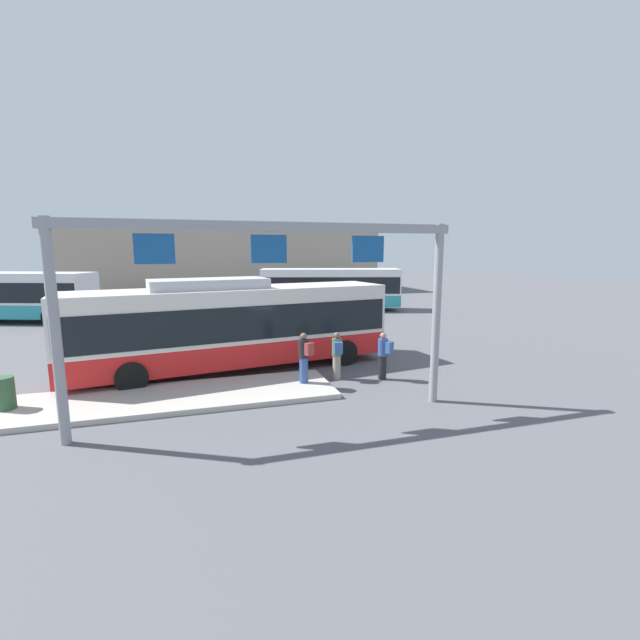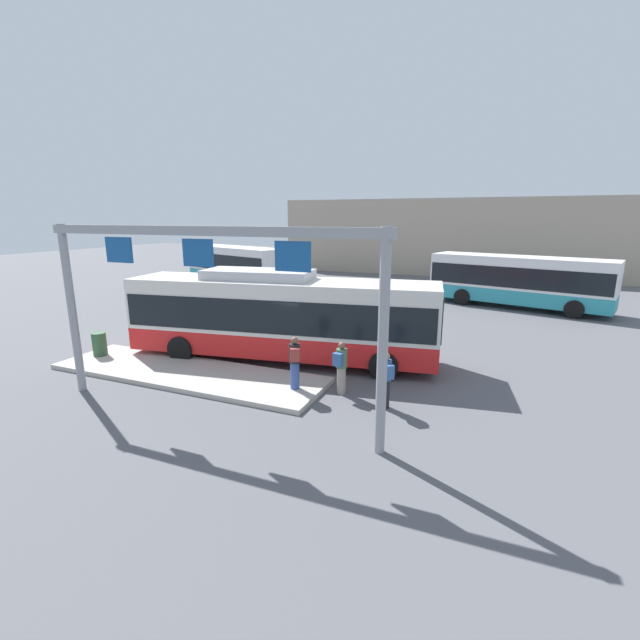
{
  "view_description": "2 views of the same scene",
  "coord_description": "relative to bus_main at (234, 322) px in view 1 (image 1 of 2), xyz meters",
  "views": [
    {
      "loc": [
        -1.54,
        -15.94,
        4.47
      ],
      "look_at": [
        3.1,
        -0.78,
        1.88
      ],
      "focal_mm": 24.02,
      "sensor_mm": 36.0,
      "label": 1
    },
    {
      "loc": [
        7.57,
        -14.27,
        5.38
      ],
      "look_at": [
        1.7,
        -0.24,
        1.78
      ],
      "focal_mm": 24.41,
      "sensor_mm": 36.0,
      "label": 2
    }
  ],
  "objects": [
    {
      "name": "bus_main",
      "position": [
        0.0,
        0.0,
        0.0
      ],
      "size": [
        11.93,
        4.21,
        3.46
      ],
      "rotation": [
        0.0,
        0.0,
        0.15
      ],
      "color": "red",
      "rests_on": "ground"
    },
    {
      "name": "trash_bin",
      "position": [
        -6.51,
        -2.7,
        -1.2
      ],
      "size": [
        0.52,
        0.52,
        0.9
      ],
      "primitive_type": "cylinder",
      "color": "#2D5133",
      "rests_on": "platform_curb"
    },
    {
      "name": "person_waiting_near",
      "position": [
        4.8,
        -2.79,
        -0.92
      ],
      "size": [
        0.54,
        0.6,
        1.67
      ],
      "rotation": [
        0.0,
        0.0,
        2.15
      ],
      "color": "black",
      "rests_on": "ground"
    },
    {
      "name": "person_waiting_mid",
      "position": [
        1.95,
        -2.84,
        -0.76
      ],
      "size": [
        0.52,
        0.61,
        1.67
      ],
      "rotation": [
        0.0,
        0.0,
        2.08
      ],
      "color": "#334C8C",
      "rests_on": "platform_curb"
    },
    {
      "name": "bus_background_right",
      "position": [
        -12.01,
        15.13,
        -0.04
      ],
      "size": [
        9.84,
        5.57,
        3.1
      ],
      "rotation": [
        0.0,
        0.0,
        -0.34
      ],
      "color": "teal",
      "rests_on": "ground"
    },
    {
      "name": "platform_sign_gantry",
      "position": [
        0.42,
        -5.2,
        1.98
      ],
      "size": [
        10.15,
        0.24,
        5.2
      ],
      "color": "gray",
      "rests_on": "ground"
    },
    {
      "name": "platform_curb",
      "position": [
        -2.26,
        -2.83,
        -1.73
      ],
      "size": [
        10.0,
        2.8,
        0.16
      ],
      "primitive_type": "cube",
      "color": "#B2ADA3",
      "rests_on": "ground"
    },
    {
      "name": "station_building",
      "position": [
        2.42,
        30.97,
        1.72
      ],
      "size": [
        31.44,
        8.0,
        7.06
      ],
      "primitive_type": "cube",
      "color": "tan",
      "rests_on": "ground"
    },
    {
      "name": "person_boarding",
      "position": [
        3.27,
        -2.28,
        -0.92
      ],
      "size": [
        0.38,
        0.56,
        1.67
      ],
      "rotation": [
        0.0,
        0.0,
        1.44
      ],
      "color": "gray",
      "rests_on": "ground"
    },
    {
      "name": "bus_background_left",
      "position": [
        8.56,
        14.42,
        -0.04
      ],
      "size": [
        10.5,
        5.14,
        3.1
      ],
      "rotation": [
        0.0,
        0.0,
        -0.27
      ],
      "color": "teal",
      "rests_on": "ground"
    },
    {
      "name": "ground_plane",
      "position": [
        0.01,
        0.0,
        -1.81
      ],
      "size": [
        120.0,
        120.0,
        0.0
      ],
      "primitive_type": "plane",
      "color": "#56565B"
    }
  ]
}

